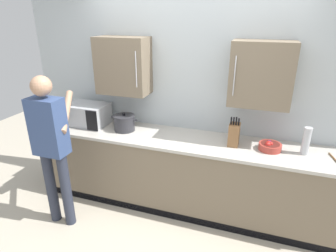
{
  "coord_description": "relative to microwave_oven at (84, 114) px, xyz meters",
  "views": [
    {
      "loc": [
        0.79,
        -2.13,
        2.23
      ],
      "look_at": [
        -0.15,
        0.65,
        1.05
      ],
      "focal_mm": 30.2,
      "sensor_mm": 36.0,
      "label": 1
    }
  ],
  "objects": [
    {
      "name": "back_wall_tiled",
      "position": [
        1.29,
        0.29,
        0.37
      ],
      "size": [
        4.19,
        0.44,
        2.71
      ],
      "color": "#B2BCC1",
      "rests_on": "ground_plane"
    },
    {
      "name": "ground_plane",
      "position": [
        1.29,
        -0.73,
        -1.03
      ],
      "size": [
        9.25,
        9.25,
        0.0
      ],
      "primitive_type": "plane",
      "color": "#B7AD99"
    },
    {
      "name": "counter_unit",
      "position": [
        1.29,
        -0.03,
        -0.58
      ],
      "size": [
        3.62,
        0.64,
        0.9
      ],
      "color": "#756651",
      "rests_on": "ground_plane"
    },
    {
      "name": "thermos_flask",
      "position": [
        2.57,
        -0.01,
        0.01
      ],
      "size": [
        0.08,
        0.08,
        0.29
      ],
      "color": "#B7BABF",
      "rests_on": "counter_unit"
    },
    {
      "name": "knife_block",
      "position": [
        1.87,
        -0.02,
        -0.01
      ],
      "size": [
        0.11,
        0.15,
        0.33
      ],
      "color": "brown",
      "rests_on": "counter_unit"
    },
    {
      "name": "fruit_bowl",
      "position": [
        2.24,
        -0.02,
        -0.09
      ],
      "size": [
        0.23,
        0.23,
        0.1
      ],
      "color": "#AD3D33",
      "rests_on": "counter_unit"
    },
    {
      "name": "stock_pot",
      "position": [
        0.57,
        -0.02,
        -0.04
      ],
      "size": [
        0.35,
        0.25,
        0.22
      ],
      "color": "#2D2D33",
      "rests_on": "counter_unit"
    },
    {
      "name": "person_figure",
      "position": [
        0.1,
        -0.75,
        -0.03
      ],
      "size": [
        0.44,
        0.57,
        1.68
      ],
      "color": "#282D3D",
      "rests_on": "ground_plane"
    },
    {
      "name": "microwave_oven",
      "position": [
        0.0,
        0.0,
        0.0
      ],
      "size": [
        0.64,
        0.72,
        0.26
      ],
      "color": "#B7BABF",
      "rests_on": "counter_unit"
    }
  ]
}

